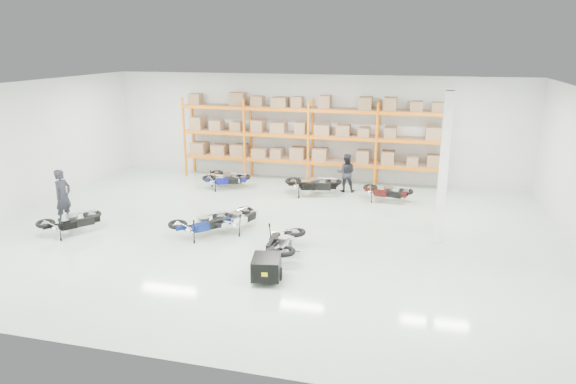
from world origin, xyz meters
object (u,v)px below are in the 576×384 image
(moto_back_c, at_px, (313,181))
(moto_touring_right, at_px, (283,238))
(moto_blue_centre, at_px, (203,219))
(trailer, at_px, (267,267))
(person_left, at_px, (63,197))
(moto_black_far_left, at_px, (71,218))
(person_back, at_px, (346,173))
(moto_back_b, at_px, (227,174))
(moto_back_d, at_px, (387,189))
(moto_back_a, at_px, (226,177))
(moto_silver_left, at_px, (237,215))

(moto_back_c, bearing_deg, moto_touring_right, 173.76)
(moto_blue_centre, relative_size, trailer, 1.16)
(moto_back_c, relative_size, person_left, 1.05)
(moto_blue_centre, distance_m, moto_black_far_left, 4.15)
(person_back, bearing_deg, moto_black_far_left, 36.89)
(moto_touring_right, xyz_separation_m, moto_back_b, (-4.15, 6.50, -0.02))
(moto_black_far_left, relative_size, person_left, 0.94)
(trailer, height_order, moto_back_c, moto_back_c)
(moto_touring_right, xyz_separation_m, trailer, (0.00, -1.60, -0.17))
(person_back, bearing_deg, moto_back_c, 30.24)
(moto_blue_centre, height_order, person_left, person_left)
(moto_back_c, xyz_separation_m, person_left, (-7.33, -5.21, 0.32))
(moto_back_b, relative_size, moto_back_d, 1.03)
(moto_back_c, xyz_separation_m, person_back, (1.17, 0.83, 0.19))
(moto_touring_right, relative_size, moto_back_a, 1.05)
(person_back, bearing_deg, moto_back_d, 145.38)
(moto_blue_centre, relative_size, moto_back_a, 1.05)
(moto_blue_centre, bearing_deg, person_back, -77.00)
(moto_black_far_left, height_order, trailer, moto_black_far_left)
(moto_back_d, height_order, person_left, person_left)
(moto_back_d, relative_size, person_back, 1.05)
(moto_touring_right, distance_m, trailer, 1.61)
(moto_black_far_left, relative_size, moto_back_a, 1.02)
(moto_blue_centre, distance_m, trailer, 3.77)
(moto_blue_centre, xyz_separation_m, moto_silver_left, (0.85, 0.78, -0.03))
(moto_back_b, relative_size, moto_back_c, 0.88)
(moto_back_a, distance_m, person_back, 4.89)
(moto_touring_right, relative_size, person_left, 0.97)
(moto_silver_left, distance_m, person_back, 5.91)
(moto_touring_right, relative_size, moto_back_c, 0.92)
(moto_black_far_left, height_order, person_back, person_back)
(moto_blue_centre, height_order, moto_back_d, moto_blue_centre)
(moto_back_c, relative_size, person_back, 1.23)
(moto_back_b, bearing_deg, moto_silver_left, -140.16)
(moto_touring_right, distance_m, moto_back_d, 6.46)
(moto_black_far_left, height_order, moto_back_c, moto_back_c)
(trailer, bearing_deg, moto_black_far_left, 156.03)
(moto_blue_centre, bearing_deg, moto_touring_right, -154.25)
(moto_back_a, xyz_separation_m, moto_back_c, (3.65, -0.03, 0.08))
(moto_silver_left, height_order, moto_touring_right, moto_touring_right)
(moto_silver_left, xyz_separation_m, person_back, (2.72, 5.24, 0.27))
(moto_touring_right, xyz_separation_m, moto_back_d, (2.45, 5.98, -0.04))
(moto_silver_left, relative_size, moto_back_d, 1.00)
(trailer, distance_m, moto_back_d, 7.96)
(moto_silver_left, bearing_deg, moto_black_far_left, 37.08)
(trailer, bearing_deg, moto_back_d, 61.68)
(moto_blue_centre, height_order, moto_black_far_left, moto_blue_centre)
(moto_back_c, bearing_deg, trailer, 172.97)
(moto_back_a, relative_size, person_left, 0.92)
(moto_black_far_left, bearing_deg, person_back, -100.39)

